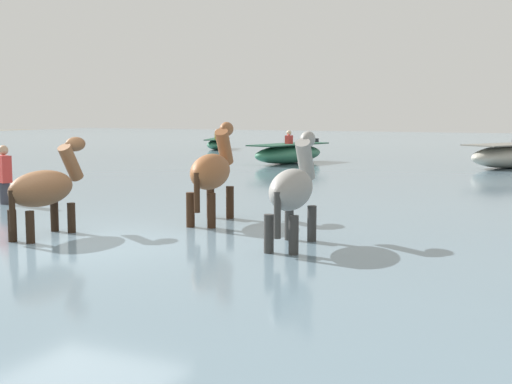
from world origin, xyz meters
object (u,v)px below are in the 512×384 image
Objects in this scene: horse_trailing_grey at (293,192)px; horse_lead_bay at (45,191)px; horse_flank_chestnut at (212,174)px; boat_far_inshore at (217,144)px; boat_mid_channel at (510,156)px; boat_near_starboard at (289,153)px; person_onlooker_left at (5,183)px.

horse_lead_bay is at bearing -165.50° from horse_trailing_grey.
horse_flank_chestnut is (1.56, 2.27, 0.13)m from horse_lead_bay.
boat_far_inshore is 0.77× the size of boat_mid_channel.
horse_trailing_grey is 0.52× the size of boat_near_starboard.
horse_trailing_grey is 1.23× the size of person_onlooker_left.
boat_mid_channel is at bearing 85.44° from horse_trailing_grey.
boat_far_inshore is at bearing 134.47° from boat_near_starboard.
boat_mid_channel is at bearing 73.61° from horse_lead_bay.
person_onlooker_left is (-6.90, 1.46, -0.32)m from horse_trailing_grey.
horse_trailing_grey is 0.95× the size of horse_flank_chestnut.
person_onlooker_left is (-3.30, 2.39, -0.26)m from horse_lead_bay.
horse_lead_bay is 17.15m from boat_mid_channel.
horse_lead_bay is at bearing -35.90° from person_onlooker_left.
boat_near_starboard is 1.01× the size of boat_mid_channel.
boat_far_inshore is at bearing 158.57° from boat_mid_channel.
horse_flank_chestnut is 4.88m from person_onlooker_left.
horse_flank_chestnut reaches higher than horse_lead_bay.
horse_trailing_grey is at bearing -58.35° from boat_far_inshore.
horse_trailing_grey is at bearing -94.56° from boat_mid_channel.
horse_flank_chestnut is at bearing 146.73° from horse_trailing_grey.
boat_far_inshore is 1.79× the size of person_onlooker_left.
horse_lead_bay reaches higher than boat_mid_channel.
horse_lead_bay is 0.50× the size of boat_mid_channel.
boat_near_starboard is at bearing 86.57° from person_onlooker_left.
horse_lead_bay is 3.72m from horse_trailing_grey.
boat_near_starboard is (-6.14, 14.11, -0.39)m from horse_trailing_grey.
person_onlooker_left is at bearing -93.43° from boat_near_starboard.
horse_trailing_grey is 24.81m from boat_far_inshore.
boat_mid_channel is at bearing 10.82° from boat_near_starboard.
horse_flank_chestnut is at bearing -103.00° from boat_mid_channel.
boat_near_starboard is at bearing -169.18° from boat_mid_channel.
boat_near_starboard is at bearing 113.51° from horse_trailing_grey.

